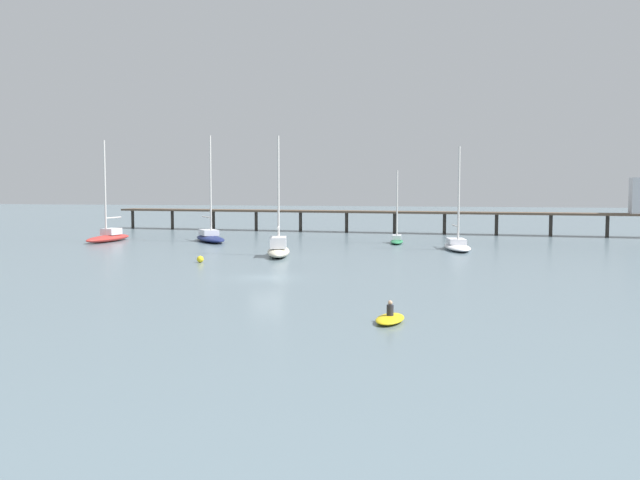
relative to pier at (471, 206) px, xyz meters
The scene contains 9 objects.
ground_plane 55.51m from the pier, 105.76° to the right, with size 400.00×400.00×0.00m, color slate.
pier is the anchor object (origin of this frame).
sailboat_cream 41.59m from the pier, 116.83° to the right, with size 4.33×9.10×12.09m.
sailboat_navy 38.72m from the pier, 147.19° to the right, with size 7.83×9.52×13.41m.
sailboat_white 26.00m from the pier, 92.93° to the right, with size 4.15×9.34×11.37m.
sailboat_red 51.04m from the pier, 152.48° to the right, with size 2.55×9.62×12.84m.
sailboat_green 20.59m from the pier, 115.88° to the right, with size 2.08×6.15×9.00m.
dinghy_yellow 68.90m from the pier, 93.03° to the right, with size 1.62×3.16×1.14m.
mooring_buoy_near 50.55m from the pier, 118.61° to the right, with size 0.63×0.63×0.63m, color yellow.
Camera 1 is at (15.58, -50.69, 6.95)m, focal length 38.97 mm.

